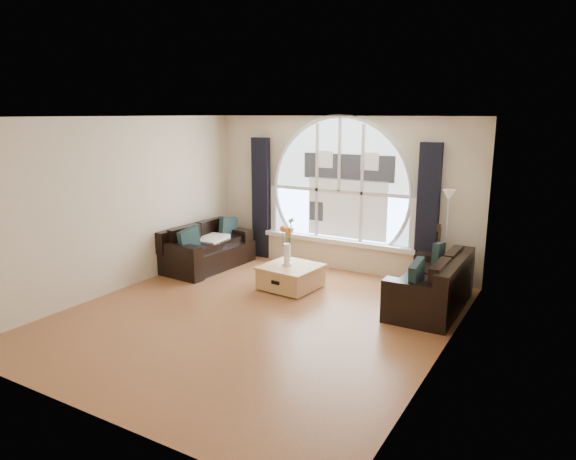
# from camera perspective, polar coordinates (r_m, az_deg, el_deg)

# --- Properties ---
(ground) EXTENTS (5.00, 5.50, 0.01)m
(ground) POSITION_cam_1_polar(r_m,az_deg,el_deg) (7.24, -3.63, -9.51)
(ground) COLOR brown
(ground) RESTS_ON ground
(ceiling) EXTENTS (5.00, 5.50, 0.01)m
(ceiling) POSITION_cam_1_polar(r_m,az_deg,el_deg) (6.70, -3.96, 12.39)
(ceiling) COLOR silver
(ceiling) RESTS_ON ground
(wall_back) EXTENTS (5.00, 0.01, 2.70)m
(wall_back) POSITION_cam_1_polar(r_m,az_deg,el_deg) (9.21, 5.80, 4.03)
(wall_back) COLOR beige
(wall_back) RESTS_ON ground
(wall_front) EXTENTS (5.00, 0.01, 2.70)m
(wall_front) POSITION_cam_1_polar(r_m,az_deg,el_deg) (4.88, -22.14, -4.78)
(wall_front) COLOR beige
(wall_front) RESTS_ON ground
(wall_left) EXTENTS (0.01, 5.50, 2.70)m
(wall_left) POSITION_cam_1_polar(r_m,az_deg,el_deg) (8.47, -17.99, 2.69)
(wall_left) COLOR beige
(wall_left) RESTS_ON ground
(wall_right) EXTENTS (0.01, 5.50, 2.70)m
(wall_right) POSITION_cam_1_polar(r_m,az_deg,el_deg) (5.86, 16.98, -1.54)
(wall_right) COLOR beige
(wall_right) RESTS_ON ground
(attic_slope) EXTENTS (0.92, 5.50, 0.72)m
(attic_slope) POSITION_cam_1_polar(r_m,az_deg,el_deg) (5.78, 14.71, 8.47)
(attic_slope) COLOR silver
(attic_slope) RESTS_ON ground
(arched_window) EXTENTS (2.60, 0.06, 2.15)m
(arched_window) POSITION_cam_1_polar(r_m,az_deg,el_deg) (9.15, 5.76, 5.70)
(arched_window) COLOR silver
(arched_window) RESTS_ON wall_back
(window_sill) EXTENTS (2.90, 0.22, 0.08)m
(window_sill) POSITION_cam_1_polar(r_m,az_deg,el_deg) (9.29, 5.43, -1.18)
(window_sill) COLOR white
(window_sill) RESTS_ON wall_back
(window_frame) EXTENTS (2.76, 0.08, 2.15)m
(window_frame) POSITION_cam_1_polar(r_m,az_deg,el_deg) (9.12, 5.68, 5.68)
(window_frame) COLOR white
(window_frame) RESTS_ON wall_back
(neighbor_house) EXTENTS (1.70, 0.02, 1.50)m
(neighbor_house) POSITION_cam_1_polar(r_m,az_deg,el_deg) (9.09, 6.57, 4.84)
(neighbor_house) COLOR silver
(neighbor_house) RESTS_ON wall_back
(curtain_left) EXTENTS (0.35, 0.12, 2.30)m
(curtain_left) POSITION_cam_1_polar(r_m,az_deg,el_deg) (9.90, -2.99, 3.51)
(curtain_left) COLOR black
(curtain_left) RESTS_ON ground
(curtain_right) EXTENTS (0.35, 0.12, 2.30)m
(curtain_right) POSITION_cam_1_polar(r_m,az_deg,el_deg) (8.61, 15.18, 1.67)
(curtain_right) COLOR black
(curtain_right) RESTS_ON ground
(sofa_left) EXTENTS (0.97, 1.77, 0.76)m
(sofa_left) POSITION_cam_1_polar(r_m,az_deg,el_deg) (9.44, -8.85, -1.73)
(sofa_left) COLOR black
(sofa_left) RESTS_ON ground
(sofa_right) EXTENTS (0.88, 1.73, 0.77)m
(sofa_right) POSITION_cam_1_polar(r_m,az_deg,el_deg) (7.66, 15.48, -5.51)
(sofa_right) COLOR black
(sofa_right) RESTS_ON ground
(coffee_chest) EXTENTS (0.92, 0.92, 0.41)m
(coffee_chest) POSITION_cam_1_polar(r_m,az_deg,el_deg) (8.27, 0.33, -5.08)
(coffee_chest) COLOR tan
(coffee_chest) RESTS_ON ground
(throw_blanket) EXTENTS (0.59, 0.59, 0.10)m
(throw_blanket) POSITION_cam_1_polar(r_m,az_deg,el_deg) (9.49, -8.67, -1.04)
(throw_blanket) COLOR silver
(throw_blanket) RESTS_ON sofa_left
(vase_flowers) EXTENTS (0.24, 0.24, 0.70)m
(vase_flowers) POSITION_cam_1_polar(r_m,az_deg,el_deg) (8.15, -0.10, -1.26)
(vase_flowers) COLOR white
(vase_flowers) RESTS_ON coffee_chest
(floor_lamp) EXTENTS (0.24, 0.24, 1.60)m
(floor_lamp) POSITION_cam_1_polar(r_m,az_deg,el_deg) (8.45, 17.07, -1.09)
(floor_lamp) COLOR #B2B2B2
(floor_lamp) RESTS_ON ground
(guitar) EXTENTS (0.39, 0.29, 1.06)m
(guitar) POSITION_cam_1_polar(r_m,az_deg,el_deg) (8.57, 16.32, -2.71)
(guitar) COLOR #955327
(guitar) RESTS_ON ground
(potted_plant) EXTENTS (0.17, 0.14, 0.28)m
(potted_plant) POSITION_cam_1_polar(r_m,az_deg,el_deg) (9.67, 0.35, 0.54)
(potted_plant) COLOR #1E6023
(potted_plant) RESTS_ON window_sill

